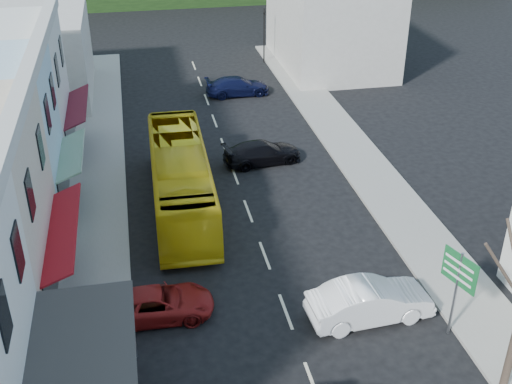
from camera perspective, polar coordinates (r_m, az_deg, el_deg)
The scene contains 13 objects.
ground at distance 26.09m, azimuth 2.66°, elevation -10.56°, with size 120.00×120.00×0.00m, color black.
sidewalk_left at distance 33.85m, azimuth -13.92°, elevation -1.14°, with size 3.00×52.00×0.15m, color gray.
sidewalk_right at distance 36.06m, azimuth 10.48°, elevation 1.23°, with size 3.00×52.00×0.15m, color gray.
distant_block_left at distance 48.87m, azimuth -19.40°, elevation 11.28°, with size 8.00×10.00×6.00m, color #B7B2A8.
distant_block_right at distance 53.63m, azimuth 6.67°, elevation 14.74°, with size 8.00×12.00×7.00m, color #B7B2A8.
bus at distance 32.36m, azimuth -6.71°, elevation 1.10°, with size 2.50×11.60×3.10m, color yellow.
car_white at distance 25.71m, azimuth 10.07°, elevation -9.75°, with size 1.80×4.40×1.40m, color white.
car_red at distance 25.71m, azimuth -8.76°, elevation -9.63°, with size 1.90×4.60×1.40m, color maroon.
car_black_near at distance 37.01m, azimuth 0.56°, elevation 3.60°, with size 1.84×4.50×1.40m, color black.
car_navy_far at distance 47.34m, azimuth -1.66°, elevation 9.42°, with size 1.84×4.50×1.40m, color black.
pedestrian_left at distance 25.10m, azimuth -14.10°, elevation -10.50°, with size 0.60×0.40×1.70m, color black.
direction_sign at distance 25.05m, azimuth 17.28°, elevation -8.69°, with size 0.67×1.63×3.67m, color #135F2A, non-canonical shape.
traffic_signal at distance 54.22m, azimuth 0.72°, elevation 13.71°, with size 0.64×0.98×4.49m, color black, non-canonical shape.
Camera 1 is at (-5.14, -19.42, 16.64)m, focal length 45.00 mm.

